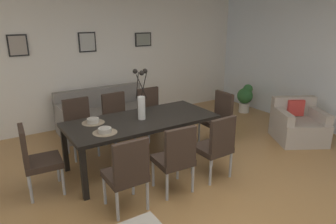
% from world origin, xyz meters
% --- Properties ---
extents(ground_plane, '(9.00, 9.00, 0.00)m').
position_xyz_m(ground_plane, '(0.00, 0.00, 0.00)').
color(ground_plane, '#A87A47').
extents(back_wall_panel, '(9.00, 0.10, 2.60)m').
position_xyz_m(back_wall_panel, '(0.00, 3.25, 1.30)').
color(back_wall_panel, white).
rests_on(back_wall_panel, ground).
extents(side_window_wall, '(0.10, 6.30, 2.60)m').
position_xyz_m(side_window_wall, '(3.65, 0.40, 1.30)').
color(side_window_wall, white).
rests_on(side_window_wall, ground).
extents(dining_table, '(2.20, 0.99, 0.74)m').
position_xyz_m(dining_table, '(-0.11, 0.96, 0.67)').
color(dining_table, black).
rests_on(dining_table, ground).
extents(dining_chair_near_left, '(0.44, 0.44, 0.92)m').
position_xyz_m(dining_chair_near_left, '(-0.80, 0.03, 0.51)').
color(dining_chair_near_left, '#33261E').
rests_on(dining_chair_near_left, ground).
extents(dining_chair_near_right, '(0.45, 0.45, 0.92)m').
position_xyz_m(dining_chair_near_right, '(-0.78, 1.86, 0.51)').
color(dining_chair_near_right, '#33261E').
rests_on(dining_chair_near_right, ground).
extents(dining_chair_far_left, '(0.46, 0.46, 0.92)m').
position_xyz_m(dining_chair_far_left, '(-0.12, 0.05, 0.51)').
color(dining_chair_far_left, '#33261E').
rests_on(dining_chair_far_left, ground).
extents(dining_chair_far_right, '(0.47, 0.47, 0.92)m').
position_xyz_m(dining_chair_far_right, '(-0.13, 1.86, 0.51)').
color(dining_chair_far_right, '#33261E').
rests_on(dining_chair_far_right, ground).
extents(dining_chair_mid_left, '(0.45, 0.45, 0.92)m').
position_xyz_m(dining_chair_mid_left, '(0.55, 0.06, 0.51)').
color(dining_chair_mid_left, '#33261E').
rests_on(dining_chair_mid_left, ground).
extents(dining_chair_mid_right, '(0.45, 0.45, 0.92)m').
position_xyz_m(dining_chair_mid_right, '(0.55, 1.87, 0.51)').
color(dining_chair_mid_right, '#33261E').
rests_on(dining_chair_mid_right, ground).
extents(dining_chair_head_west, '(0.47, 0.47, 0.92)m').
position_xyz_m(dining_chair_head_west, '(-1.61, 0.98, 0.51)').
color(dining_chair_head_west, '#33261E').
rests_on(dining_chair_head_west, ground).
extents(dining_chair_head_east, '(0.45, 0.45, 0.92)m').
position_xyz_m(dining_chair_head_east, '(1.41, 0.97, 0.51)').
color(dining_chair_head_east, '#33261E').
rests_on(dining_chair_head_east, ground).
extents(centerpiece_vase, '(0.21, 0.23, 0.73)m').
position_xyz_m(centerpiece_vase, '(-0.11, 0.96, 1.02)').
color(centerpiece_vase, silver).
rests_on(centerpiece_vase, dining_table).
extents(placemat_near_left, '(0.32, 0.32, 0.01)m').
position_xyz_m(placemat_near_left, '(-0.77, 0.73, 0.74)').
color(placemat_near_left, '#7F705B').
rests_on(placemat_near_left, dining_table).
extents(bowl_near_left, '(0.17, 0.17, 0.07)m').
position_xyz_m(bowl_near_left, '(-0.77, 0.73, 0.78)').
color(bowl_near_left, '#B2ADA3').
rests_on(bowl_near_left, dining_table).
extents(placemat_near_right, '(0.32, 0.32, 0.01)m').
position_xyz_m(placemat_near_right, '(-0.77, 1.18, 0.74)').
color(placemat_near_right, '#7F705B').
rests_on(placemat_near_right, dining_table).
extents(bowl_near_right, '(0.17, 0.17, 0.07)m').
position_xyz_m(bowl_near_right, '(-0.77, 1.18, 0.78)').
color(bowl_near_right, '#B2ADA3').
rests_on(bowl_near_right, dining_table).
extents(sofa, '(1.81, 0.84, 0.80)m').
position_xyz_m(sofa, '(-0.02, 2.70, 0.28)').
color(sofa, gray).
rests_on(sofa, ground).
extents(armchair, '(1.09, 1.09, 0.75)m').
position_xyz_m(armchair, '(2.73, 0.28, 0.29)').
color(armchair, '#ADA399').
rests_on(armchair, ground).
extents(framed_picture_left, '(0.33, 0.03, 0.38)m').
position_xyz_m(framed_picture_left, '(-1.36, 3.18, 1.69)').
color(framed_picture_left, black).
extents(framed_picture_center, '(0.34, 0.03, 0.38)m').
position_xyz_m(framed_picture_center, '(-0.11, 3.18, 1.69)').
color(framed_picture_center, black).
extents(framed_picture_right, '(0.39, 0.03, 0.29)m').
position_xyz_m(framed_picture_right, '(1.13, 3.18, 1.69)').
color(framed_picture_right, black).
extents(potted_plant, '(0.36, 0.36, 0.67)m').
position_xyz_m(potted_plant, '(3.16, 2.00, 0.37)').
color(potted_plant, silver).
rests_on(potted_plant, ground).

